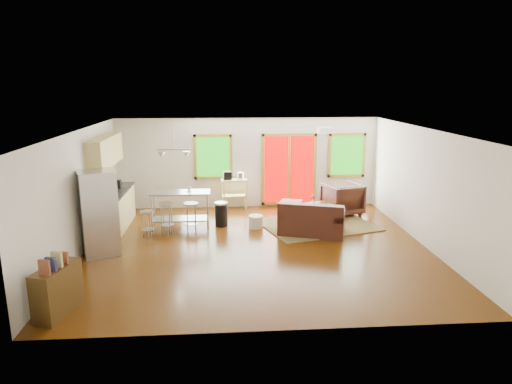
{
  "coord_description": "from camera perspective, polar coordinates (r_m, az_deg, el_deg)",
  "views": [
    {
      "loc": [
        -0.73,
        -9.53,
        3.56
      ],
      "look_at": [
        0.0,
        0.3,
        1.2
      ],
      "focal_mm": 32.0,
      "sensor_mm": 36.0,
      "label": 1
    }
  ],
  "objects": [
    {
      "name": "floor",
      "position": [
        10.2,
        0.13,
        -7.02
      ],
      "size": [
        7.5,
        7.0,
        0.02
      ],
      "primitive_type": "cube",
      "color": "#371B04",
      "rests_on": "ground"
    },
    {
      "name": "cabinets",
      "position": [
        11.86,
        -17.57,
        0.0
      ],
      "size": [
        0.64,
        2.24,
        2.3
      ],
      "color": "tan",
      "rests_on": "floor"
    },
    {
      "name": "right_wall",
      "position": [
        10.77,
        20.5,
        0.49
      ],
      "size": [
        0.02,
        7.0,
        2.6
      ],
      "primitive_type": "cube",
      "color": "silver",
      "rests_on": "ground"
    },
    {
      "name": "loveseat",
      "position": [
        11.05,
        6.95,
        -3.67
      ],
      "size": [
        1.73,
        1.29,
        0.82
      ],
      "rotation": [
        0.0,
        0.0,
        -0.3
      ],
      "color": "black",
      "rests_on": "floor"
    },
    {
      "name": "rug",
      "position": [
        11.85,
        7.64,
        -4.07
      ],
      "size": [
        3.21,
        2.8,
        0.03
      ],
      "primitive_type": "cube",
      "rotation": [
        0.0,
        0.0,
        0.3
      ],
      "color": "#416538",
      "rests_on": "floor"
    },
    {
      "name": "cup",
      "position": [
        11.56,
        -8.36,
        0.56
      ],
      "size": [
        0.12,
        0.1,
        0.12
      ],
      "primitive_type": "imported",
      "rotation": [
        0.0,
        0.0,
        0.05
      ],
      "color": "white",
      "rests_on": "island"
    },
    {
      "name": "armchair",
      "position": [
        12.83,
        10.69,
        -0.67
      ],
      "size": [
        1.14,
        1.1,
        0.96
      ],
      "primitive_type": "imported",
      "rotation": [
        0.0,
        0.0,
        3.43
      ],
      "color": "black",
      "rests_on": "floor"
    },
    {
      "name": "kitchen_cart",
      "position": [
        13.05,
        -2.86,
        1.08
      ],
      "size": [
        0.77,
        0.54,
        1.12
      ],
      "rotation": [
        0.0,
        0.0,
        0.09
      ],
      "color": "tan",
      "rests_on": "floor"
    },
    {
      "name": "book",
      "position": [
        12.19,
        9.15,
        -0.96
      ],
      "size": [
        0.24,
        0.05,
        0.32
      ],
      "primitive_type": "imported",
      "rotation": [
        0.0,
        0.0,
        -0.09
      ],
      "color": "brown",
      "rests_on": "coffee_table"
    },
    {
      "name": "bookshelf",
      "position": [
        7.94,
        -23.59,
        -11.12
      ],
      "size": [
        0.58,
        0.95,
        1.04
      ],
      "rotation": [
        0.0,
        0.0,
        -0.28
      ],
      "color": "#37240C",
      "rests_on": "floor"
    },
    {
      "name": "ceiling",
      "position": [
        9.6,
        0.13,
        7.79
      ],
      "size": [
        7.5,
        7.0,
        0.02
      ],
      "primitive_type": "cube",
      "color": "white",
      "rests_on": "ground"
    },
    {
      "name": "ceiling_flush",
      "position": [
        10.44,
        8.74,
        7.65
      ],
      "size": [
        0.35,
        0.35,
        0.12
      ],
      "primitive_type": "cube",
      "color": "white",
      "rests_on": "ceiling"
    },
    {
      "name": "pouf",
      "position": [
        11.49,
        -0.03,
        -3.74
      ],
      "size": [
        0.48,
        0.48,
        0.32
      ],
      "primitive_type": "cylinder",
      "rotation": [
        0.0,
        0.0,
        -0.38
      ],
      "color": "silver",
      "rests_on": "floor"
    },
    {
      "name": "bar_stool_c",
      "position": [
        11.11,
        -8.11,
        -2.33
      ],
      "size": [
        0.39,
        0.39,
        0.76
      ],
      "rotation": [
        0.0,
        0.0,
        0.08
      ],
      "color": "#B7BABC",
      "rests_on": "floor"
    },
    {
      "name": "window_left",
      "position": [
        13.15,
        -5.39,
        4.4
      ],
      "size": [
        1.1,
        0.05,
        1.3
      ],
      "color": "#125B0C",
      "rests_on": "back_wall"
    },
    {
      "name": "back_wall",
      "position": [
        13.25,
        -1.03,
        3.65
      ],
      "size": [
        7.5,
        0.02,
        2.6
      ],
      "primitive_type": "cube",
      "color": "silver",
      "rests_on": "ground"
    },
    {
      "name": "island",
      "position": [
        11.49,
        -9.45,
        -1.41
      ],
      "size": [
        1.5,
        0.62,
        0.94
      ],
      "rotation": [
        0.0,
        0.0,
        0.01
      ],
      "color": "#B7BABC",
      "rests_on": "floor"
    },
    {
      "name": "coffee_table",
      "position": [
        12.27,
        7.71,
        -1.8
      ],
      "size": [
        1.18,
        0.96,
        0.41
      ],
      "rotation": [
        0.0,
        0.0,
        0.39
      ],
      "color": "#37240C",
      "rests_on": "floor"
    },
    {
      "name": "pendant_light",
      "position": [
        11.21,
        -10.22,
        4.73
      ],
      "size": [
        0.8,
        0.18,
        0.79
      ],
      "color": "gray",
      "rests_on": "ceiling"
    },
    {
      "name": "bar_stool_a",
      "position": [
        11.01,
        -13.42,
        -3.15
      ],
      "size": [
        0.37,
        0.37,
        0.65
      ],
      "rotation": [
        0.0,
        0.0,
        -0.22
      ],
      "color": "#B7BABC",
      "rests_on": "floor"
    },
    {
      "name": "left_wall",
      "position": [
        10.25,
        -21.32,
        -0.21
      ],
      "size": [
        0.02,
        7.0,
        2.6
      ],
      "primitive_type": "cube",
      "color": "silver",
      "rests_on": "ground"
    },
    {
      "name": "bar_stool_b",
      "position": [
        11.14,
        -11.16,
        -2.36
      ],
      "size": [
        0.41,
        0.41,
        0.77
      ],
      "rotation": [
        0.0,
        0.0,
        -0.15
      ],
      "color": "#B7BABC",
      "rests_on": "floor"
    },
    {
      "name": "ottoman",
      "position": [
        12.63,
        4.38,
        -2.04
      ],
      "size": [
        0.71,
        0.71,
        0.39
      ],
      "primitive_type": "cube",
      "rotation": [
        0.0,
        0.0,
        -0.26
      ],
      "color": "black",
      "rests_on": "floor"
    },
    {
      "name": "trash_can",
      "position": [
        11.66,
        -4.36,
        -2.75
      ],
      "size": [
        0.41,
        0.41,
        0.62
      ],
      "rotation": [
        0.0,
        0.0,
        -0.24
      ],
      "color": "black",
      "rests_on": "floor"
    },
    {
      "name": "refrigerator",
      "position": [
        10.14,
        -19.02,
        -2.48
      ],
      "size": [
        0.94,
        0.92,
        1.8
      ],
      "rotation": [
        0.0,
        0.0,
        0.39
      ],
      "color": "#B7BABC",
      "rests_on": "floor"
    },
    {
      "name": "window_right",
      "position": [
        13.64,
        11.27,
        4.52
      ],
      "size": [
        1.1,
        0.05,
        1.3
      ],
      "color": "#125B0C",
      "rests_on": "back_wall"
    },
    {
      "name": "front_wall",
      "position": [
        6.47,
        2.51,
        -6.99
      ],
      "size": [
        7.5,
        0.02,
        2.6
      ],
      "primitive_type": "cube",
      "color": "silver",
      "rests_on": "ground"
    },
    {
      "name": "french_doors",
      "position": [
        13.36,
        4.14,
        2.82
      ],
      "size": [
        1.6,
        0.05,
        2.1
      ],
      "color": "#BB0100",
      "rests_on": "back_wall"
    },
    {
      "name": "vase",
      "position": [
        12.04,
        7.13,
        -1.3
      ],
      "size": [
        0.22,
        0.23,
        0.31
      ],
      "rotation": [
        0.0,
        0.0,
        -0.26
      ],
      "color": "silver",
      "rests_on": "coffee_table"
    }
  ]
}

